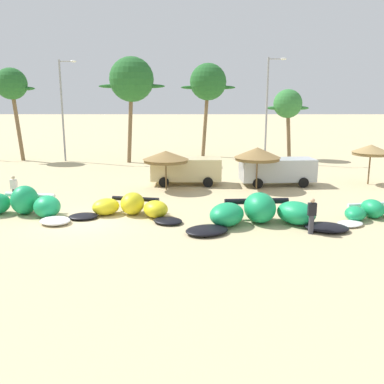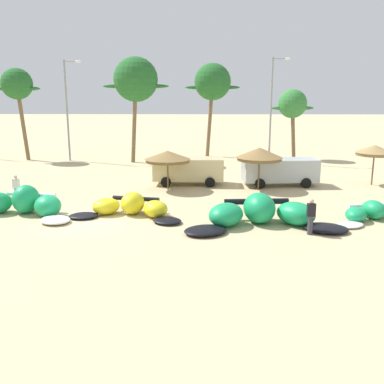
% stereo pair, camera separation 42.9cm
% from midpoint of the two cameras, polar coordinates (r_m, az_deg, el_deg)
% --- Properties ---
extents(ground_plane, '(260.00, 260.00, 0.00)m').
position_cam_midpoint_polar(ground_plane, '(21.64, -13.49, -3.69)').
color(ground_plane, '#C6B284').
extents(kite_left, '(6.57, 3.66, 1.50)m').
position_cam_midpoint_polar(kite_left, '(23.45, -21.40, -1.51)').
color(kite_left, white).
rests_on(kite_left, ground).
extents(kite_left_of_center, '(6.05, 3.35, 1.14)m').
position_cam_midpoint_polar(kite_left_of_center, '(21.93, -7.71, -2.04)').
color(kite_left_of_center, black).
rests_on(kite_left_of_center, ground).
extents(kite_center, '(7.86, 3.92, 1.46)m').
position_cam_midpoint_polar(kite_center, '(20.40, 9.87, -2.88)').
color(kite_center, black).
rests_on(kite_center, ground).
extents(kite_right_of_center, '(5.19, 2.93, 0.94)m').
position_cam_midpoint_polar(kite_right_of_center, '(22.92, 24.07, -2.61)').
color(kite_right_of_center, white).
rests_on(kite_right_of_center, ground).
extents(beach_umbrella_middle, '(3.00, 3.00, 2.57)m').
position_cam_midpoint_polar(beach_umbrella_middle, '(27.55, -2.86, 4.80)').
color(beach_umbrella_middle, brown).
rests_on(beach_umbrella_middle, ground).
extents(beach_umbrella_near_palms, '(3.03, 3.03, 2.77)m').
position_cam_midpoint_polar(beach_umbrella_near_palms, '(27.91, 9.50, 5.07)').
color(beach_umbrella_near_palms, brown).
rests_on(beach_umbrella_near_palms, ground).
extents(beach_umbrella_outermost, '(2.56, 2.56, 2.78)m').
position_cam_midpoint_polar(beach_umbrella_outermost, '(31.63, 23.73, 5.17)').
color(beach_umbrella_outermost, brown).
rests_on(beach_umbrella_outermost, ground).
extents(parked_van, '(5.16, 2.46, 1.84)m').
position_cam_midpoint_polar(parked_van, '(29.65, 11.92, 2.94)').
color(parked_van, '#B2B7BC').
rests_on(parked_van, ground).
extents(parked_car_second, '(4.83, 2.27, 1.84)m').
position_cam_midpoint_polar(parked_car_second, '(29.45, -0.27, 3.15)').
color(parked_car_second, beige).
rests_on(parked_car_second, ground).
extents(person_near_kites, '(0.36, 0.24, 1.62)m').
position_cam_midpoint_polar(person_near_kites, '(19.45, 16.31, -3.20)').
color(person_near_kites, '#383842').
rests_on(person_near_kites, ground).
extents(person_by_umbrellas, '(0.36, 0.24, 1.62)m').
position_cam_midpoint_polar(person_by_umbrellas, '(26.20, -22.11, 0.40)').
color(person_by_umbrellas, '#383842').
rests_on(person_by_umbrellas, ground).
extents(palm_left, '(4.36, 2.91, 8.61)m').
position_cam_midpoint_polar(palm_left, '(43.81, -22.22, 13.15)').
color(palm_left, brown).
rests_on(palm_left, ground).
extents(palm_left_of_gap, '(5.97, 3.98, 9.49)m').
position_cam_midpoint_polar(palm_left_of_gap, '(39.53, -7.27, 14.71)').
color(palm_left_of_gap, brown).
rests_on(palm_left_of_gap, ground).
extents(palm_center_left, '(5.46, 3.64, 9.25)m').
position_cam_midpoint_polar(palm_center_left, '(43.48, 3.07, 14.49)').
color(palm_center_left, brown).
rests_on(palm_center_left, ground).
extents(palm_center_right, '(4.13, 2.75, 6.71)m').
position_cam_midpoint_polar(palm_center_right, '(42.59, 13.65, 11.35)').
color(palm_center_right, brown).
rests_on(palm_center_right, ground).
extents(lamppost_west_center, '(1.68, 0.24, 9.27)m').
position_cam_midpoint_polar(lamppost_west_center, '(41.85, -16.05, 11.10)').
color(lamppost_west_center, gray).
rests_on(lamppost_west_center, ground).
extents(lamppost_east_center, '(1.70, 0.24, 9.42)m').
position_cam_midpoint_polar(lamppost_east_center, '(39.97, 11.08, 11.42)').
color(lamppost_east_center, gray).
rests_on(lamppost_east_center, ground).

